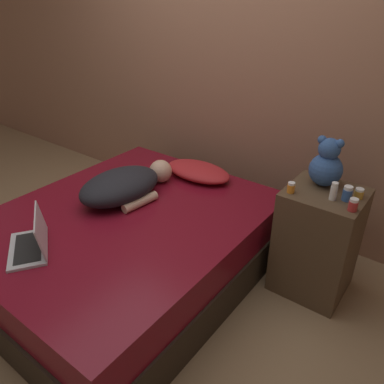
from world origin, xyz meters
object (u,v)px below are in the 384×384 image
at_px(person_lying, 125,185).
at_px(bottle_blue, 347,193).
at_px(bottle_white, 334,191).
at_px(bottle_amber, 359,193).
at_px(bottle_red, 353,205).
at_px(bottle_orange, 291,188).
at_px(laptop, 33,242).
at_px(pillow, 198,171).
at_px(teddy_bear, 327,165).

height_order(person_lying, bottle_blue, bottle_blue).
height_order(bottle_white, bottle_amber, bottle_white).
distance_m(person_lying, bottle_amber, 1.46).
height_order(bottle_red, bottle_orange, bottle_red).
distance_m(bottle_red, bottle_amber, 0.16).
relative_size(bottle_orange, bottle_amber, 1.08).
bearing_deg(bottle_amber, laptop, -137.69).
xyz_separation_m(pillow, teddy_bear, (0.93, -0.00, 0.31)).
relative_size(pillow, bottle_blue, 6.21).
bearing_deg(bottle_red, laptop, -141.88).
bearing_deg(bottle_white, person_lying, -162.17).
distance_m(bottle_red, bottle_white, 0.14).
bearing_deg(laptop, bottle_blue, 75.75).
relative_size(bottle_blue, bottle_white, 0.82).
height_order(bottle_blue, bottle_white, bottle_white).
xyz_separation_m(bottle_blue, bottle_orange, (-0.28, -0.10, -0.01)).
bearing_deg(teddy_bear, person_lying, -154.32).
xyz_separation_m(person_lying, laptop, (0.02, -0.71, -0.05)).
relative_size(bottle_white, bottle_orange, 1.65).
xyz_separation_m(laptop, bottle_red, (1.35, 1.06, 0.22)).
height_order(teddy_bear, bottle_orange, teddy_bear).
bearing_deg(laptop, bottle_red, 72.12).
xyz_separation_m(laptop, bottle_orange, (1.01, 1.05, 0.21)).
bearing_deg(bottle_red, bottle_blue, 123.06).
xyz_separation_m(laptop, bottle_blue, (1.29, 1.15, 0.22)).
bearing_deg(bottle_red, bottle_white, 156.56).
distance_m(person_lying, bottle_orange, 1.10).
bearing_deg(laptop, bottle_orange, 80.22).
xyz_separation_m(person_lying, bottle_red, (1.37, 0.35, 0.17)).
height_order(teddy_bear, bottle_amber, teddy_bear).
xyz_separation_m(teddy_bear, bottle_blue, (0.17, -0.11, -0.09)).
distance_m(laptop, bottle_amber, 1.82).
bearing_deg(teddy_bear, bottle_amber, -11.53).
xyz_separation_m(laptop, bottle_amber, (1.34, 1.22, 0.21)).
bearing_deg(person_lying, bottle_orange, 24.90).
relative_size(pillow, laptop, 1.35).
relative_size(laptop, bottle_blue, 4.62).
bearing_deg(bottle_white, teddy_bear, 125.69).
height_order(person_lying, teddy_bear, teddy_bear).
xyz_separation_m(teddy_bear, bottle_white, (0.11, -0.15, -0.08)).
distance_m(bottle_blue, bottle_amber, 0.08).
distance_m(teddy_bear, bottle_orange, 0.26).
relative_size(teddy_bear, bottle_amber, 5.03).
relative_size(pillow, person_lying, 0.70).
height_order(pillow, bottle_amber, bottle_amber).
bearing_deg(bottle_blue, pillow, 174.25).
bearing_deg(bottle_white, bottle_orange, -164.08).
distance_m(teddy_bear, bottle_white, 0.20).
bearing_deg(bottle_white, bottle_red, -23.44).
height_order(pillow, teddy_bear, teddy_bear).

